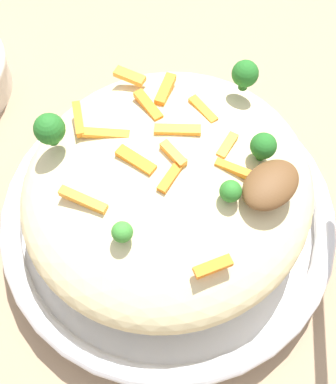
% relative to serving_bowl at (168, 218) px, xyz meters
% --- Properties ---
extents(ground_plane, '(2.40, 2.40, 0.00)m').
position_rel_serving_bowl_xyz_m(ground_plane, '(0.00, 0.00, -0.03)').
color(ground_plane, '#9E7F60').
extents(serving_bowl, '(0.35, 0.35, 0.05)m').
position_rel_serving_bowl_xyz_m(serving_bowl, '(0.00, 0.00, 0.00)').
color(serving_bowl, silver).
rests_on(serving_bowl, ground_plane).
extents(pasta_mound, '(0.28, 0.27, 0.10)m').
position_rel_serving_bowl_xyz_m(pasta_mound, '(0.00, 0.00, 0.07)').
color(pasta_mound, beige).
rests_on(pasta_mound, serving_bowl).
extents(carrot_piece_0, '(0.04, 0.02, 0.01)m').
position_rel_serving_bowl_xyz_m(carrot_piece_0, '(-0.01, -0.01, 0.12)').
color(carrot_piece_0, orange).
rests_on(carrot_piece_0, pasta_mound).
extents(carrot_piece_1, '(0.01, 0.03, 0.01)m').
position_rel_serving_bowl_xyz_m(carrot_piece_1, '(0.01, 0.00, 0.12)').
color(carrot_piece_1, orange).
rests_on(carrot_piece_1, pasta_mound).
extents(carrot_piece_2, '(0.02, 0.04, 0.01)m').
position_rel_serving_bowl_xyz_m(carrot_piece_2, '(0.04, -0.05, 0.11)').
color(carrot_piece_2, orange).
rests_on(carrot_piece_2, pasta_mound).
extents(carrot_piece_3, '(0.03, 0.04, 0.01)m').
position_rel_serving_bowl_xyz_m(carrot_piece_3, '(-0.02, 0.09, 0.11)').
color(carrot_piece_3, orange).
rests_on(carrot_piece_3, pasta_mound).
extents(carrot_piece_4, '(0.04, 0.02, 0.01)m').
position_rel_serving_bowl_xyz_m(carrot_piece_4, '(0.06, 0.06, 0.11)').
color(carrot_piece_4, orange).
rests_on(carrot_piece_4, pasta_mound).
extents(carrot_piece_5, '(0.02, 0.04, 0.01)m').
position_rel_serving_bowl_xyz_m(carrot_piece_5, '(-0.02, 0.02, 0.11)').
color(carrot_piece_5, orange).
rests_on(carrot_piece_5, pasta_mound).
extents(carrot_piece_6, '(0.03, 0.02, 0.01)m').
position_rel_serving_bowl_xyz_m(carrot_piece_6, '(-0.04, -0.09, 0.11)').
color(carrot_piece_6, orange).
rests_on(carrot_piece_6, pasta_mound).
extents(carrot_piece_7, '(0.02, 0.04, 0.01)m').
position_rel_serving_bowl_xyz_m(carrot_piece_7, '(-0.08, 0.02, 0.11)').
color(carrot_piece_7, orange).
rests_on(carrot_piece_7, pasta_mound).
extents(carrot_piece_8, '(0.02, 0.03, 0.01)m').
position_rel_serving_bowl_xyz_m(carrot_piece_8, '(0.04, 0.10, 0.11)').
color(carrot_piece_8, orange).
rests_on(carrot_piece_8, pasta_mound).
extents(carrot_piece_9, '(0.03, 0.04, 0.01)m').
position_rel_serving_bowl_xyz_m(carrot_piece_9, '(-0.02, 0.06, 0.11)').
color(carrot_piece_9, orange).
rests_on(carrot_piece_9, pasta_mound).
extents(carrot_piece_10, '(0.02, 0.04, 0.01)m').
position_rel_serving_bowl_xyz_m(carrot_piece_10, '(0.03, 0.06, 0.11)').
color(carrot_piece_10, orange).
rests_on(carrot_piece_10, pasta_mound).
extents(carrot_piece_11, '(0.01, 0.04, 0.01)m').
position_rel_serving_bowl_xyz_m(carrot_piece_11, '(0.06, 0.02, 0.11)').
color(carrot_piece_11, orange).
rests_on(carrot_piece_11, pasta_mound).
extents(carrot_piece_12, '(0.04, 0.04, 0.01)m').
position_rel_serving_bowl_xyz_m(carrot_piece_12, '(0.03, 0.02, 0.12)').
color(carrot_piece_12, orange).
rests_on(carrot_piece_12, pasta_mound).
extents(carrot_piece_13, '(0.03, 0.02, 0.01)m').
position_rel_serving_bowl_xyz_m(carrot_piece_13, '(0.05, -0.02, 0.11)').
color(carrot_piece_13, orange).
rests_on(carrot_piece_13, pasta_mound).
extents(broccoli_floret_0, '(0.03, 0.03, 0.03)m').
position_rel_serving_bowl_xyz_m(broccoli_floret_0, '(0.11, 0.01, 0.13)').
color(broccoli_floret_0, '#205B1C').
rests_on(broccoli_floret_0, pasta_mound).
extents(broccoli_floret_1, '(0.03, 0.03, 0.03)m').
position_rel_serving_bowl_xyz_m(broccoli_floret_1, '(-0.05, 0.09, 0.13)').
color(broccoli_floret_1, '#205B1C').
rests_on(broccoli_floret_1, pasta_mound).
extents(broccoli_floret_2, '(0.02, 0.02, 0.02)m').
position_rel_serving_bowl_xyz_m(broccoli_floret_2, '(-0.07, -0.02, 0.12)').
color(broccoli_floret_2, '#377928').
rests_on(broccoli_floret_2, pasta_mound).
extents(broccoli_floret_3, '(0.02, 0.02, 0.02)m').
position_rel_serving_bowl_xyz_m(broccoli_floret_3, '(0.01, -0.06, 0.12)').
color(broccoli_floret_3, '#296820').
rests_on(broccoli_floret_3, pasta_mound).
extents(broccoli_floret_4, '(0.02, 0.02, 0.03)m').
position_rel_serving_bowl_xyz_m(broccoli_floret_4, '(0.06, -0.05, 0.12)').
color(broccoli_floret_4, '#205B1C').
rests_on(broccoli_floret_4, pasta_mound).
extents(serving_spoon, '(0.16, 0.15, 0.09)m').
position_rel_serving_bowl_xyz_m(serving_spoon, '(0.06, -0.11, 0.14)').
color(serving_spoon, brown).
rests_on(serving_spoon, pasta_mound).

